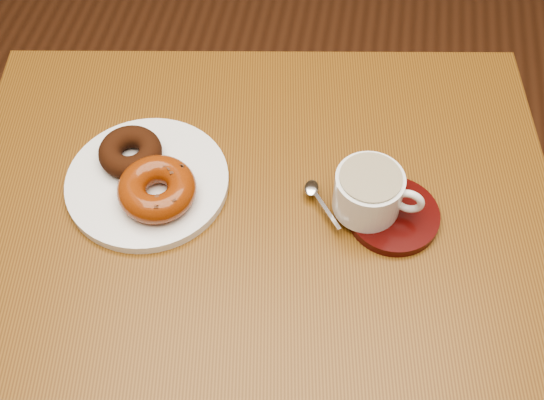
# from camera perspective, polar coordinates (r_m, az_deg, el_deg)

# --- Properties ---
(cafe_table) EXTENTS (0.97, 0.79, 0.83)m
(cafe_table) POSITION_cam_1_polar(r_m,az_deg,el_deg) (1.11, -1.02, -4.40)
(cafe_table) COLOR brown
(cafe_table) RESTS_ON ground
(donut_plate) EXTENTS (0.30, 0.30, 0.01)m
(donut_plate) POSITION_cam_1_polar(r_m,az_deg,el_deg) (1.03, -10.37, 1.50)
(donut_plate) COLOR white
(donut_plate) RESTS_ON cafe_table
(donut_cinnamon) EXTENTS (0.10, 0.10, 0.03)m
(donut_cinnamon) POSITION_cam_1_polar(r_m,az_deg,el_deg) (1.04, -11.77, 3.95)
(donut_cinnamon) COLOR black
(donut_cinnamon) RESTS_ON donut_plate
(donut_caramel) EXTENTS (0.12, 0.12, 0.04)m
(donut_caramel) POSITION_cam_1_polar(r_m,az_deg,el_deg) (0.99, -9.61, 0.92)
(donut_caramel) COLOR maroon
(donut_caramel) RESTS_ON donut_plate
(saucer) EXTENTS (0.15, 0.15, 0.01)m
(saucer) POSITION_cam_1_polar(r_m,az_deg,el_deg) (1.00, 10.11, -1.28)
(saucer) COLOR #370807
(saucer) RESTS_ON cafe_table
(coffee_cup) EXTENTS (0.13, 0.10, 0.07)m
(coffee_cup) POSITION_cam_1_polar(r_m,az_deg,el_deg) (0.96, 8.16, 0.68)
(coffee_cup) COLOR white
(coffee_cup) RESTS_ON saucer
(teaspoon) EXTENTS (0.06, 0.08, 0.01)m
(teaspoon) POSITION_cam_1_polar(r_m,az_deg,el_deg) (0.99, 3.58, 0.65)
(teaspoon) COLOR silver
(teaspoon) RESTS_ON saucer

